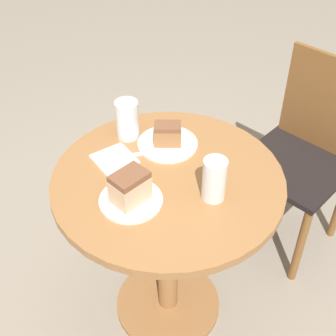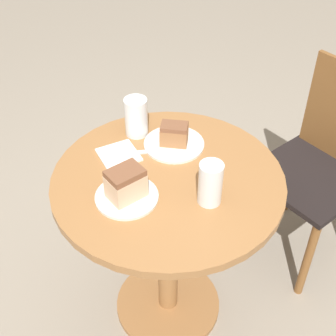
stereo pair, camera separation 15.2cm
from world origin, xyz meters
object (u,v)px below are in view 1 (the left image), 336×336
object	(u,v)px
plate_far	(131,200)
plate_near	(168,144)
cake_slice_near	(168,134)
cake_slice_far	(130,187)
glass_lemonade	(214,182)
chair	(303,154)
glass_water	(127,121)

from	to	relation	value
plate_far	plate_near	bearing A→B (deg)	116.26
plate_near	cake_slice_near	xyz separation A→B (m)	(0.00, 0.00, 0.04)
plate_near	cake_slice_far	xyz separation A→B (m)	(0.14, -0.28, 0.06)
glass_lemonade	chair	bearing A→B (deg)	98.05
chair	cake_slice_far	bearing A→B (deg)	-97.97
chair	plate_near	size ratio (longest dim) A/B	4.14
plate_far	cake_slice_near	bearing A→B (deg)	116.26
glass_water	plate_near	bearing A→B (deg)	27.20
cake_slice_far	plate_far	bearing A→B (deg)	0.00
chair	glass_lemonade	distance (m)	0.78
chair	plate_far	xyz separation A→B (m)	(-0.06, -0.91, 0.27)
plate_far	cake_slice_far	size ratio (longest dim) A/B	1.74
plate_far	glass_water	distance (m)	0.35
plate_near	glass_lemonade	xyz separation A→B (m)	(0.29, -0.07, 0.06)
plate_far	chair	bearing A→B (deg)	86.44
chair	glass_water	size ratio (longest dim) A/B	6.20
glass_lemonade	plate_far	bearing A→B (deg)	-127.16
plate_far	glass_lemonade	xyz separation A→B (m)	(0.16, 0.21, 0.06)
cake_slice_near	glass_water	xyz separation A→B (m)	(-0.14, -0.07, 0.02)
chair	plate_near	distance (m)	0.71
cake_slice_far	chair	bearing A→B (deg)	86.44
cake_slice_far	glass_water	distance (m)	0.34
cake_slice_far	glass_lemonade	world-z (taller)	glass_lemonade
cake_slice_far	glass_lemonade	size ratio (longest dim) A/B	0.79
cake_slice_far	glass_lemonade	bearing A→B (deg)	52.84
cake_slice_near	glass_water	world-z (taller)	glass_water
cake_slice_near	cake_slice_far	world-z (taller)	cake_slice_far
chair	glass_lemonade	bearing A→B (deg)	-86.36
cake_slice_near	glass_lemonade	world-z (taller)	glass_lemonade
cake_slice_near	cake_slice_far	size ratio (longest dim) A/B	0.98
plate_far	glass_water	size ratio (longest dim) A/B	1.39
plate_far	cake_slice_far	distance (m)	0.06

